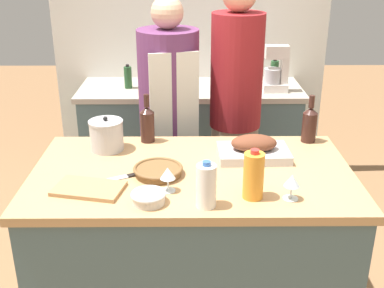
{
  "coord_description": "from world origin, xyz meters",
  "views": [
    {
      "loc": [
        -0.02,
        -2.04,
        1.92
      ],
      "look_at": [
        0.0,
        0.13,
        1.01
      ],
      "focal_mm": 45.0,
      "sensor_mm": 36.0,
      "label": 1
    }
  ],
  "objects_px": {
    "wine_bottle_green": "(147,123)",
    "wine_bottle_dark": "(310,124)",
    "stock_pot": "(107,135)",
    "juice_jug": "(254,175)",
    "condiment_bottle_tall": "(142,80)",
    "person_cook_guest": "(235,105)",
    "knife_chef": "(123,177)",
    "condiment_bottle_short": "(274,72)",
    "stand_mixer": "(276,72)",
    "person_cook_aproned": "(169,118)",
    "cutting_board": "(89,189)",
    "mixing_bowl": "(148,197)",
    "wine_glass_right": "(168,174)",
    "roasting_pan": "(254,149)",
    "milk_jug": "(206,186)",
    "condiment_bottle_extra": "(128,77)",
    "wicker_basket": "(158,170)",
    "wine_glass_left": "(292,182)"
  },
  "relations": [
    {
      "from": "wine_bottle_green",
      "to": "wine_bottle_dark",
      "type": "xyz_separation_m",
      "value": [
        0.86,
        -0.01,
        -0.0
      ]
    },
    {
      "from": "stock_pot",
      "to": "juice_jug",
      "type": "distance_m",
      "value": 0.86
    },
    {
      "from": "condiment_bottle_tall",
      "to": "person_cook_guest",
      "type": "height_order",
      "value": "person_cook_guest"
    },
    {
      "from": "knife_chef",
      "to": "condiment_bottle_short",
      "type": "xyz_separation_m",
      "value": [
        0.98,
        1.75,
        0.04
      ]
    },
    {
      "from": "stand_mixer",
      "to": "person_cook_aproned",
      "type": "distance_m",
      "value": 1.02
    },
    {
      "from": "cutting_board",
      "to": "stand_mixer",
      "type": "xyz_separation_m",
      "value": [
        1.08,
        1.66,
        0.09
      ]
    },
    {
      "from": "mixing_bowl",
      "to": "stand_mixer",
      "type": "height_order",
      "value": "stand_mixer"
    },
    {
      "from": "condiment_bottle_tall",
      "to": "wine_glass_right",
      "type": "bearing_deg",
      "value": -81.25
    },
    {
      "from": "roasting_pan",
      "to": "condiment_bottle_short",
      "type": "relative_size",
      "value": 1.77
    },
    {
      "from": "person_cook_aproned",
      "to": "wine_glass_right",
      "type": "bearing_deg",
      "value": -101.25
    },
    {
      "from": "milk_jug",
      "to": "condiment_bottle_tall",
      "type": "relative_size",
      "value": 1.02
    },
    {
      "from": "condiment_bottle_tall",
      "to": "condiment_bottle_extra",
      "type": "distance_m",
      "value": 0.16
    },
    {
      "from": "condiment_bottle_short",
      "to": "cutting_board",
      "type": "bearing_deg",
      "value": -120.69
    },
    {
      "from": "stock_pot",
      "to": "condiment_bottle_extra",
      "type": "distance_m",
      "value": 1.31
    },
    {
      "from": "wicker_basket",
      "to": "stand_mixer",
      "type": "height_order",
      "value": "stand_mixer"
    },
    {
      "from": "condiment_bottle_short",
      "to": "wine_glass_right",
      "type": "bearing_deg",
      "value": -112.23
    },
    {
      "from": "juice_jug",
      "to": "wine_bottle_green",
      "type": "relative_size",
      "value": 0.83
    },
    {
      "from": "cutting_board",
      "to": "condiment_bottle_tall",
      "type": "distance_m",
      "value": 1.65
    },
    {
      "from": "wine_bottle_green",
      "to": "milk_jug",
      "type": "bearing_deg",
      "value": -67.29
    },
    {
      "from": "wine_bottle_dark",
      "to": "wine_glass_left",
      "type": "height_order",
      "value": "wine_bottle_dark"
    },
    {
      "from": "stock_pot",
      "to": "condiment_bottle_extra",
      "type": "height_order",
      "value": "stock_pot"
    },
    {
      "from": "condiment_bottle_short",
      "to": "juice_jug",
      "type": "bearing_deg",
      "value": -101.97
    },
    {
      "from": "wine_bottle_dark",
      "to": "condiment_bottle_short",
      "type": "xyz_separation_m",
      "value": [
        0.03,
        1.32,
        -0.06
      ]
    },
    {
      "from": "wine_glass_left",
      "to": "roasting_pan",
      "type": "bearing_deg",
      "value": 103.87
    },
    {
      "from": "wine_glass_left",
      "to": "wine_glass_right",
      "type": "relative_size",
      "value": 1.01
    },
    {
      "from": "wicker_basket",
      "to": "person_cook_aproned",
      "type": "distance_m",
      "value": 0.86
    },
    {
      "from": "cutting_board",
      "to": "wine_glass_left",
      "type": "distance_m",
      "value": 0.86
    },
    {
      "from": "wine_glass_right",
      "to": "wine_glass_left",
      "type": "bearing_deg",
      "value": -8.22
    },
    {
      "from": "stock_pot",
      "to": "stand_mixer",
      "type": "distance_m",
      "value": 1.62
    },
    {
      "from": "juice_jug",
      "to": "milk_jug",
      "type": "bearing_deg",
      "value": -160.44
    },
    {
      "from": "stock_pot",
      "to": "wine_glass_left",
      "type": "xyz_separation_m",
      "value": [
        0.85,
        -0.53,
        0.0
      ]
    },
    {
      "from": "cutting_board",
      "to": "wine_glass_right",
      "type": "xyz_separation_m",
      "value": [
        0.34,
        -0.01,
        0.07
      ]
    },
    {
      "from": "wine_bottle_green",
      "to": "condiment_bottle_tall",
      "type": "height_order",
      "value": "wine_bottle_green"
    },
    {
      "from": "wicker_basket",
      "to": "wine_bottle_green",
      "type": "bearing_deg",
      "value": 100.94
    },
    {
      "from": "cutting_board",
      "to": "wine_glass_right",
      "type": "distance_m",
      "value": 0.35
    },
    {
      "from": "condiment_bottle_tall",
      "to": "wicker_basket",
      "type": "bearing_deg",
      "value": -82.28
    },
    {
      "from": "condiment_bottle_extra",
      "to": "milk_jug",
      "type": "bearing_deg",
      "value": -74.21
    },
    {
      "from": "knife_chef",
      "to": "stand_mixer",
      "type": "bearing_deg",
      "value": 58.31
    },
    {
      "from": "roasting_pan",
      "to": "juice_jug",
      "type": "relative_size",
      "value": 1.63
    },
    {
      "from": "stock_pot",
      "to": "person_cook_guest",
      "type": "height_order",
      "value": "person_cook_guest"
    },
    {
      "from": "knife_chef",
      "to": "wine_glass_left",
      "type": "bearing_deg",
      "value": -15.35
    },
    {
      "from": "condiment_bottle_short",
      "to": "wine_bottle_dark",
      "type": "bearing_deg",
      "value": -91.49
    },
    {
      "from": "juice_jug",
      "to": "condiment_bottle_tall",
      "type": "relative_size",
      "value": 1.11
    },
    {
      "from": "wine_bottle_dark",
      "to": "juice_jug",
      "type": "bearing_deg",
      "value": -121.4
    },
    {
      "from": "wine_bottle_green",
      "to": "wine_bottle_dark",
      "type": "distance_m",
      "value": 0.86
    },
    {
      "from": "condiment_bottle_short",
      "to": "person_cook_guest",
      "type": "relative_size",
      "value": 0.11
    },
    {
      "from": "condiment_bottle_extra",
      "to": "person_cook_guest",
      "type": "height_order",
      "value": "person_cook_guest"
    },
    {
      "from": "milk_jug",
      "to": "person_cook_guest",
      "type": "bearing_deg",
      "value": 79.18
    },
    {
      "from": "mixing_bowl",
      "to": "stand_mixer",
      "type": "distance_m",
      "value": 1.95
    },
    {
      "from": "juice_jug",
      "to": "wine_glass_left",
      "type": "bearing_deg",
      "value": -5.99
    }
  ]
}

